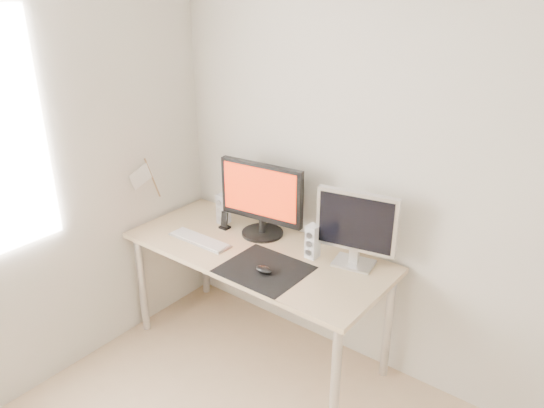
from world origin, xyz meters
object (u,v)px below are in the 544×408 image
Objects in this scene: main_monitor at (261,197)px; keyboard at (200,240)px; second_monitor at (356,226)px; phone_dock at (225,223)px; speaker_right at (313,241)px; desk at (257,261)px; speaker_left at (223,209)px; mouse at (264,270)px.

keyboard is (-0.25, -0.30, -0.25)m from main_monitor.
second_monitor is 4.03× the size of phone_dock.
main_monitor reaches higher than speaker_right.
second_monitor is at bearing 20.13° from desk.
speaker_right is at bearing -1.95° from speaker_left.
speaker_right is at bearing 21.41° from keyboard.
speaker_left reaches higher than phone_dock.
main_monitor is 4.95× the size of phone_dock.
phone_dock is at bearing -177.09° from speaker_right.
speaker_right reaches higher than phone_dock.
mouse is at bearing -5.72° from keyboard.
speaker_right is at bearing 2.91° from phone_dock.
main_monitor is 0.64m from second_monitor.
desk is at bearing -157.48° from speaker_right.
phone_dock is at bearing 164.43° from desk.
main_monitor is 0.34m from phone_dock.
phone_dock is at bearing -163.07° from main_monitor.
speaker_left is (-0.40, 0.15, 0.18)m from desk.
speaker_right is 0.65m from phone_dock.
mouse is 0.18× the size of main_monitor.
keyboard is 3.78× the size of phone_dock.
mouse is 0.54m from keyboard.
speaker_left is at bearing -177.22° from second_monitor.
keyboard is at bearing -159.60° from desk.
desk is 0.46m from speaker_left.
speaker_left is (-0.60, 0.33, 0.08)m from mouse.
desk is at bearing -60.25° from main_monitor.
speaker_left reaches higher than desk.
mouse is 0.06× the size of desk.
speaker_right is (0.40, -0.04, -0.15)m from main_monitor.
second_monitor is 1.07× the size of keyboard.
keyboard is (-0.88, -0.32, -0.23)m from second_monitor.
mouse is at bearing -49.89° from main_monitor.
main_monitor is at bearing 119.75° from desk.
phone_dock is at bearing 152.83° from mouse.
phone_dock reaches higher than desk.
main_monitor is (-0.10, 0.17, 0.33)m from desk.
main_monitor is 1.31× the size of keyboard.
main_monitor reaches higher than keyboard.
speaker_left reaches higher than keyboard.
speaker_right is (-0.23, -0.07, -0.14)m from second_monitor.
main_monitor is at bearing -177.43° from second_monitor.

